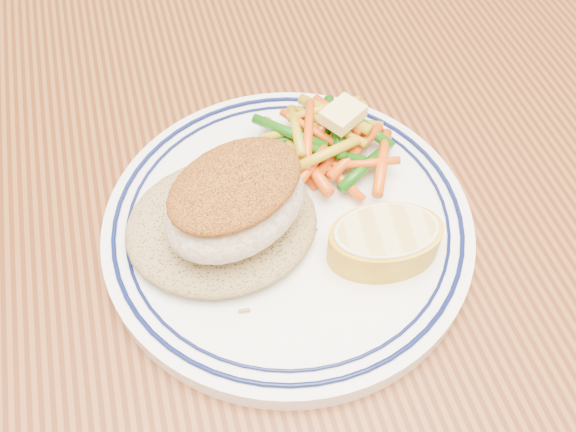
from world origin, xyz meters
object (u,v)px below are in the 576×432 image
Objects in this scene: plate at (288,225)px; dining_table at (271,261)px; rice_pilaf at (221,221)px; fish_fillet at (236,201)px; vegetable_pile at (327,141)px; lemon_wedge at (385,241)px.

dining_table is at bearing 94.93° from plate.
fish_fillet is (0.01, -0.01, 0.03)m from rice_pilaf.
plate is 2.42× the size of vegetable_pile.
vegetable_pile is (0.04, 0.05, 0.02)m from plate.
vegetable_pile is 1.34× the size of lemon_wedge.
plate is at bearing -85.07° from dining_table.
rice_pilaf is 0.10m from vegetable_pile.
fish_fillet is 0.09m from lemon_wedge.
fish_fillet is 0.10m from vegetable_pile.
rice_pilaf is 1.09× the size of fish_fillet.
lemon_wedge is at bearing -39.43° from plate.
plate is 3.23× the size of lemon_wedge.
vegetable_pile is at bearing 9.84° from dining_table.
lemon_wedge is (0.05, -0.04, 0.02)m from plate.
lemon_wedge is at bearing -84.94° from vegetable_pile.
fish_fillet is (-0.03, -0.05, 0.15)m from dining_table.
fish_fillet is at bearing -122.74° from dining_table.
plate is 0.07m from lemon_wedge.
plate is at bearing -3.49° from rice_pilaf.
fish_fillet reaches higher than vegetable_pile.
dining_table is 19.86× the size of lemon_wedge.
fish_fillet reaches higher than lemon_wedge.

